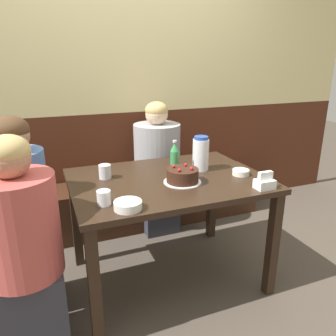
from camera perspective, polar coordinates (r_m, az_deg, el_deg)
ground_plane at (r=2.45m, az=-0.07°, el=-18.33°), size 12.00×12.00×0.00m
back_wall at (r=2.97m, az=-7.78°, el=14.13°), size 4.80×0.04×2.50m
bench_seat at (r=3.02m, az=-5.90°, el=-6.12°), size 2.41×0.38×0.43m
dining_table at (r=2.12m, az=-0.08°, el=-4.23°), size 1.21×0.89×0.74m
birthday_cake at (r=2.00m, az=2.54°, el=-1.37°), size 0.23×0.23×0.11m
water_pitcher at (r=2.22m, az=5.72°, el=2.50°), size 0.11×0.11×0.23m
soju_bottle at (r=2.15m, az=1.15°, el=1.80°), size 0.06×0.06×0.22m
napkin_holder at (r=1.99m, az=16.48°, el=-2.43°), size 0.11×0.08×0.11m
bowl_soup_white at (r=2.19m, az=12.56°, el=-0.73°), size 0.11×0.11×0.04m
bowl_rice_small at (r=1.67m, az=-7.00°, el=-6.45°), size 0.14×0.14×0.04m
glass_water_tall at (r=1.74m, az=-11.11°, el=-5.11°), size 0.07×0.07×0.08m
glass_tumbler_short at (r=2.11m, az=-10.92°, el=-0.62°), size 0.08×0.08×0.09m
person_teal_shirt at (r=2.09m, az=-23.64°, el=-9.15°), size 0.34×0.30×1.19m
person_pale_blue_shirt at (r=1.80m, az=-23.87°, el=-13.07°), size 0.37×0.37×1.15m
person_grey_tee at (r=2.83m, az=-1.88°, el=-0.04°), size 0.39×0.39×1.14m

